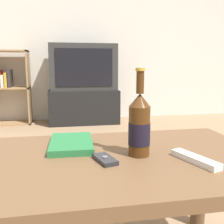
% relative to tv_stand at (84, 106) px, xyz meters
% --- Properties ---
extents(back_wall, '(8.00, 0.05, 2.60)m').
position_rel_tv_stand_xyz_m(back_wall, '(-0.08, 0.31, 1.08)').
color(back_wall, beige).
rests_on(back_wall, ground_plane).
extents(coffee_table, '(1.03, 0.64, 0.48)m').
position_rel_tv_stand_xyz_m(coffee_table, '(-0.08, -2.72, 0.17)').
color(coffee_table, brown).
rests_on(coffee_table, ground_plane).
extents(tv_stand, '(0.92, 0.46, 0.45)m').
position_rel_tv_stand_xyz_m(tv_stand, '(0.00, 0.00, 0.00)').
color(tv_stand, black).
rests_on(tv_stand, ground_plane).
extents(television, '(0.88, 0.39, 0.61)m').
position_rel_tv_stand_xyz_m(television, '(-0.00, -0.00, 0.53)').
color(television, '#2D2D2D').
rests_on(television, tv_stand).
extents(bookshelf, '(0.55, 0.30, 0.97)m').
position_rel_tv_stand_xyz_m(bookshelf, '(-1.02, 0.09, 0.30)').
color(bookshelf, '#99754C').
rests_on(bookshelf, ground_plane).
extents(beer_bottle, '(0.08, 0.08, 0.30)m').
position_rel_tv_stand_xyz_m(beer_bottle, '(-0.01, -2.72, 0.36)').
color(beer_bottle, '#47280F').
rests_on(beer_bottle, coffee_table).
extents(cell_phone, '(0.08, 0.11, 0.02)m').
position_rel_tv_stand_xyz_m(cell_phone, '(-0.13, -2.76, 0.26)').
color(cell_phone, '#232328').
rests_on(cell_phone, coffee_table).
extents(remote_control, '(0.10, 0.18, 0.02)m').
position_rel_tv_stand_xyz_m(remote_control, '(0.15, -2.82, 0.26)').
color(remote_control, white).
rests_on(remote_control, coffee_table).
extents(table_book, '(0.17, 0.25, 0.02)m').
position_rel_tv_stand_xyz_m(table_book, '(-0.24, -2.58, 0.26)').
color(table_book, '#236B38').
rests_on(table_book, coffee_table).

